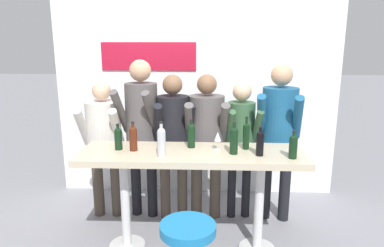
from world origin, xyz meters
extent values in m
cube|color=white|center=(0.00, 1.45, 1.37)|extent=(3.72, 0.10, 2.73)
cube|color=#B2142D|center=(-0.62, 1.39, 1.86)|extent=(1.23, 0.02, 0.36)
cube|color=beige|center=(0.00, 0.00, 0.99)|extent=(2.12, 0.64, 0.06)
cylinder|color=silver|center=(-0.66, 0.00, 0.51)|extent=(0.09, 0.09, 0.96)
cylinder|color=silver|center=(-0.66, 0.00, 0.01)|extent=(0.36, 0.36, 0.02)
cylinder|color=silver|center=(0.66, 0.00, 0.51)|extent=(0.09, 0.09, 0.96)
cylinder|color=#1972B2|center=(0.01, -0.82, 0.69)|extent=(0.42, 0.42, 0.07)
cylinder|color=#473D33|center=(-1.14, 0.65, 0.39)|extent=(0.13, 0.13, 0.77)
cylinder|color=#473D33|center=(-0.93, 0.66, 0.39)|extent=(0.13, 0.13, 0.77)
cylinder|color=beige|center=(-1.04, 0.65, 1.08)|extent=(0.40, 0.40, 0.61)
sphere|color=#D6AD89|center=(-1.04, 0.65, 1.51)|extent=(0.21, 0.21, 0.21)
cylinder|color=beige|center=(-1.22, 0.50, 1.12)|extent=(0.10, 0.38, 0.48)
cylinder|color=beige|center=(-0.85, 0.51, 1.12)|extent=(0.10, 0.38, 0.48)
cylinder|color=black|center=(-0.69, 0.69, 0.44)|extent=(0.12, 0.12, 0.89)
cylinder|color=black|center=(-0.50, 0.66, 0.44)|extent=(0.12, 0.12, 0.89)
cylinder|color=#514C4C|center=(-0.60, 0.67, 1.24)|extent=(0.42, 0.42, 0.70)
sphere|color=tan|center=(-0.60, 0.67, 1.73)|extent=(0.24, 0.24, 0.24)
cylinder|color=#514C4C|center=(-0.80, 0.53, 1.29)|extent=(0.16, 0.42, 0.54)
cylinder|color=#514C4C|center=(-0.45, 0.48, 1.29)|extent=(0.16, 0.42, 0.54)
cylinder|color=#473D33|center=(-0.34, 0.62, 0.41)|extent=(0.12, 0.12, 0.81)
cylinder|color=#473D33|center=(-0.14, 0.65, 0.41)|extent=(0.12, 0.12, 0.81)
cylinder|color=black|center=(-0.24, 0.63, 1.13)|extent=(0.42, 0.42, 0.64)
sphere|color=brown|center=(-0.24, 0.63, 1.58)|extent=(0.22, 0.22, 0.22)
cylinder|color=black|center=(-0.38, 0.45, 1.18)|extent=(0.15, 0.39, 0.50)
cylinder|color=black|center=(-0.04, 0.51, 1.18)|extent=(0.15, 0.39, 0.50)
cylinder|color=#473D33|center=(0.03, 0.66, 0.41)|extent=(0.13, 0.13, 0.81)
cylinder|color=#473D33|center=(0.25, 0.66, 0.41)|extent=(0.13, 0.13, 0.81)
cylinder|color=#514C4C|center=(0.14, 0.66, 1.14)|extent=(0.41, 0.41, 0.64)
sphere|color=brown|center=(0.14, 0.66, 1.58)|extent=(0.22, 0.22, 0.22)
cylinder|color=#514C4C|center=(-0.05, 0.50, 1.18)|extent=(0.10, 0.39, 0.50)
cylinder|color=#514C4C|center=(0.33, 0.51, 1.18)|extent=(0.10, 0.39, 0.50)
cylinder|color=black|center=(0.44, 0.68, 0.39)|extent=(0.10, 0.10, 0.77)
cylinder|color=black|center=(0.61, 0.69, 0.39)|extent=(0.10, 0.10, 0.77)
cylinder|color=#335638|center=(0.53, 0.69, 1.08)|extent=(0.33, 0.33, 0.61)
sphere|color=#D6AD89|center=(0.53, 0.69, 1.50)|extent=(0.21, 0.21, 0.21)
cylinder|color=#335638|center=(0.39, 0.52, 1.12)|extent=(0.10, 0.36, 0.47)
cylinder|color=#335638|center=(0.69, 0.55, 1.12)|extent=(0.10, 0.36, 0.47)
cylinder|color=black|center=(0.84, 0.67, 0.43)|extent=(0.12, 0.12, 0.87)
cylinder|color=black|center=(1.05, 0.63, 0.43)|extent=(0.12, 0.12, 0.87)
cylinder|color=#19517A|center=(0.94, 0.65, 1.21)|extent=(0.46, 0.46, 0.69)
sphere|color=tan|center=(0.94, 0.65, 1.69)|extent=(0.23, 0.23, 0.23)
cylinder|color=#19517A|center=(0.73, 0.53, 1.26)|extent=(0.18, 0.42, 0.53)
cylinder|color=#19517A|center=(1.09, 0.45, 1.26)|extent=(0.18, 0.42, 0.53)
cylinder|color=black|center=(-0.01, 0.13, 1.12)|extent=(0.08, 0.08, 0.20)
sphere|color=black|center=(-0.01, 0.13, 1.22)|extent=(0.08, 0.08, 0.08)
cylinder|color=black|center=(-0.01, 0.13, 1.26)|extent=(0.03, 0.03, 0.07)
cylinder|color=black|center=(-0.01, 0.13, 1.30)|extent=(0.03, 0.03, 0.01)
cylinder|color=#4C1E0F|center=(-0.55, 0.01, 1.12)|extent=(0.07, 0.07, 0.20)
sphere|color=#4C1E0F|center=(-0.55, 0.01, 1.22)|extent=(0.07, 0.07, 0.07)
cylinder|color=#4C1E0F|center=(-0.55, 0.01, 1.26)|extent=(0.03, 0.03, 0.07)
cylinder|color=black|center=(-0.55, 0.01, 1.30)|extent=(0.03, 0.03, 0.01)
cylinder|color=black|center=(0.63, -0.09, 1.12)|extent=(0.07, 0.07, 0.19)
sphere|color=black|center=(0.63, -0.09, 1.22)|extent=(0.07, 0.07, 0.07)
cylinder|color=black|center=(0.63, -0.09, 1.25)|extent=(0.03, 0.03, 0.07)
cylinder|color=black|center=(0.63, -0.09, 1.29)|extent=(0.03, 0.03, 0.01)
cylinder|color=black|center=(0.91, -0.16, 1.11)|extent=(0.07, 0.07, 0.18)
sphere|color=black|center=(0.91, -0.16, 1.20)|extent=(0.07, 0.07, 0.07)
cylinder|color=black|center=(0.91, -0.16, 1.23)|extent=(0.03, 0.03, 0.06)
cylinder|color=black|center=(0.91, -0.16, 1.27)|extent=(0.03, 0.03, 0.01)
cylinder|color=#B7BCC1|center=(-0.26, -0.15, 1.14)|extent=(0.08, 0.08, 0.23)
sphere|color=#B7BCC1|center=(-0.26, -0.15, 1.25)|extent=(0.08, 0.08, 0.08)
cylinder|color=#B7BCC1|center=(-0.26, -0.15, 1.29)|extent=(0.03, 0.03, 0.08)
cylinder|color=black|center=(-0.26, -0.15, 1.34)|extent=(0.03, 0.03, 0.02)
cylinder|color=black|center=(0.39, -0.05, 1.13)|extent=(0.08, 0.08, 0.21)
sphere|color=black|center=(0.39, -0.05, 1.24)|extent=(0.08, 0.08, 0.08)
cylinder|color=black|center=(0.39, -0.05, 1.27)|extent=(0.03, 0.03, 0.07)
cylinder|color=black|center=(0.39, -0.05, 1.32)|extent=(0.03, 0.03, 0.02)
cylinder|color=black|center=(0.52, 0.10, 1.14)|extent=(0.06, 0.06, 0.22)
sphere|color=black|center=(0.52, 0.10, 1.25)|extent=(0.06, 0.06, 0.06)
cylinder|color=black|center=(0.52, 0.10, 1.29)|extent=(0.02, 0.02, 0.08)
cylinder|color=black|center=(0.52, 0.10, 1.33)|extent=(0.03, 0.03, 0.02)
cylinder|color=black|center=(-0.71, 0.03, 1.11)|extent=(0.07, 0.07, 0.18)
sphere|color=black|center=(-0.71, 0.03, 1.20)|extent=(0.07, 0.07, 0.07)
cylinder|color=black|center=(-0.71, 0.03, 1.23)|extent=(0.03, 0.03, 0.06)
cylinder|color=black|center=(-0.71, 0.03, 1.27)|extent=(0.03, 0.03, 0.01)
cylinder|color=silver|center=(0.25, 0.07, 1.03)|extent=(0.06, 0.06, 0.01)
cylinder|color=silver|center=(0.25, 0.07, 1.07)|extent=(0.01, 0.01, 0.08)
cone|color=silver|center=(0.25, 0.07, 1.16)|extent=(0.07, 0.07, 0.09)
camera|label=1|loc=(0.14, -3.09, 2.02)|focal=32.00mm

